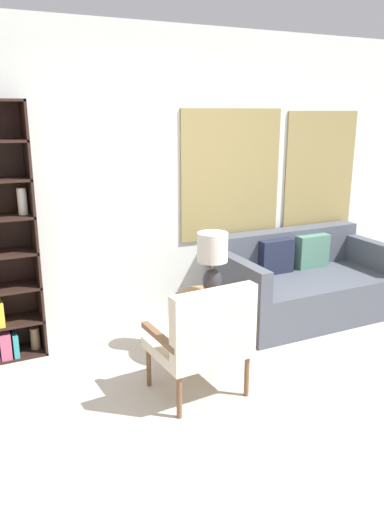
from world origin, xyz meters
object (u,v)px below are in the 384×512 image
object	(u,v)px
table_lamp	(212,257)
couch	(302,285)
armchair	(205,335)
side_table	(208,303)

from	to	relation	value
table_lamp	couch	bearing A→B (deg)	17.26
armchair	couch	bearing A→B (deg)	31.36
couch	side_table	xyz separation A→B (m)	(-1.29, -0.43, 0.18)
couch	side_table	bearing A→B (deg)	-161.69
armchair	table_lamp	world-z (taller)	table_lamp
armchair	side_table	bearing A→B (deg)	60.82
side_table	couch	bearing A→B (deg)	18.31
side_table	table_lamp	bearing A→B (deg)	36.11
side_table	table_lamp	size ratio (longest dim) A/B	1.06
couch	armchair	bearing A→B (deg)	-148.64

